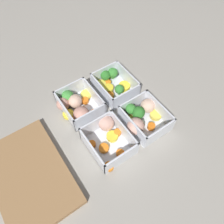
{
  "coord_description": "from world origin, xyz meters",
  "views": [
    {
      "loc": [
        -0.31,
        0.21,
        0.57
      ],
      "look_at": [
        0.0,
        0.0,
        0.02
      ],
      "focal_mm": 35.0,
      "sensor_mm": 36.0,
      "label": 1
    }
  ],
  "objects_px": {
    "container_near_left": "(142,117)",
    "container_near_right": "(113,84)",
    "container_far_right": "(77,105)",
    "container_far_left": "(108,137)"
  },
  "relations": [
    {
      "from": "container_near_left",
      "to": "container_near_right",
      "type": "relative_size",
      "value": 1.01
    },
    {
      "from": "container_near_right",
      "to": "container_far_right",
      "type": "bearing_deg",
      "value": 93.18
    },
    {
      "from": "container_near_left",
      "to": "container_far_right",
      "type": "distance_m",
      "value": 0.2
    },
    {
      "from": "container_near_right",
      "to": "container_far_right",
      "type": "relative_size",
      "value": 0.98
    },
    {
      "from": "container_near_right",
      "to": "container_far_left",
      "type": "distance_m",
      "value": 0.2
    },
    {
      "from": "container_near_right",
      "to": "container_far_left",
      "type": "xyz_separation_m",
      "value": [
        -0.15,
        0.13,
        0.0
      ]
    },
    {
      "from": "container_near_left",
      "to": "container_far_left",
      "type": "xyz_separation_m",
      "value": [
        0.0,
        0.12,
        -0.0
      ]
    },
    {
      "from": "container_far_left",
      "to": "container_far_right",
      "type": "bearing_deg",
      "value": 7.43
    },
    {
      "from": "container_near_left",
      "to": "container_far_right",
      "type": "xyz_separation_m",
      "value": [
        0.15,
        0.14,
        -0.0
      ]
    },
    {
      "from": "container_far_right",
      "to": "container_near_right",
      "type": "bearing_deg",
      "value": -86.82
    }
  ]
}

